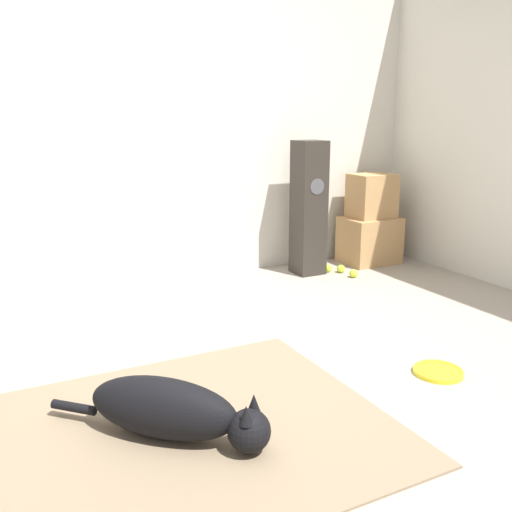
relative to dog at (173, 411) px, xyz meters
name	(u,v)px	position (x,y,z in m)	size (l,w,h in m)	color
ground_plane	(236,411)	(0.32, 0.09, -0.13)	(12.00, 12.00, 0.00)	#9E9384
wall_back	(107,112)	(0.32, 2.19, 1.15)	(8.00, 0.06, 2.55)	beige
area_rug	(188,431)	(0.07, 0.03, -0.12)	(1.62, 1.38, 0.01)	#847056
dog	(173,411)	(0.00, 0.00, 0.00)	(0.72, 0.72, 0.25)	black
frisbee	(438,371)	(1.37, -0.04, -0.12)	(0.25, 0.25, 0.03)	yellow
cardboard_box_lower	(369,240)	(2.45, 1.89, 0.07)	(0.46, 0.36, 0.40)	tan
cardboard_box_upper	(372,196)	(2.47, 1.90, 0.45)	(0.36, 0.28, 0.37)	tan
floor_speaker	(309,208)	(1.79, 1.85, 0.40)	(0.23, 0.23, 1.06)	#2D2823
tennis_ball_by_boxes	(354,274)	(2.04, 1.56, -0.10)	(0.07, 0.07, 0.07)	#C6E033
tennis_ball_near_speaker	(341,269)	(2.04, 1.73, -0.10)	(0.07, 0.07, 0.07)	#C6E033
tennis_ball_loose_on_carpet	(328,268)	(1.95, 1.79, -0.10)	(0.07, 0.07, 0.07)	#C6E033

